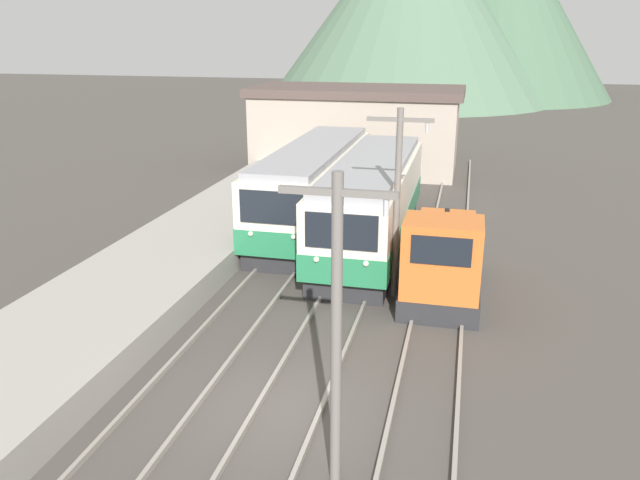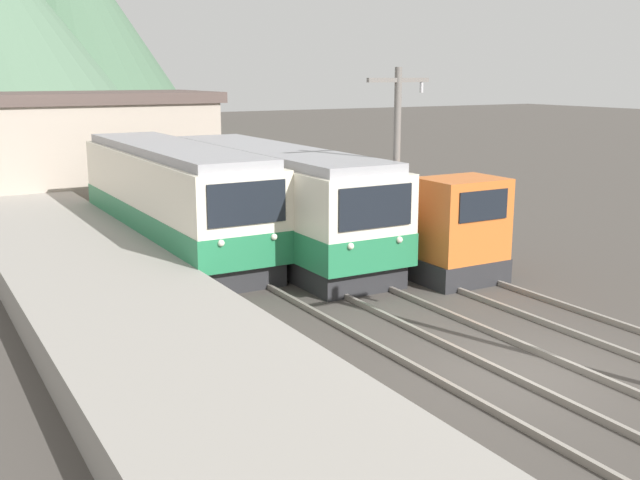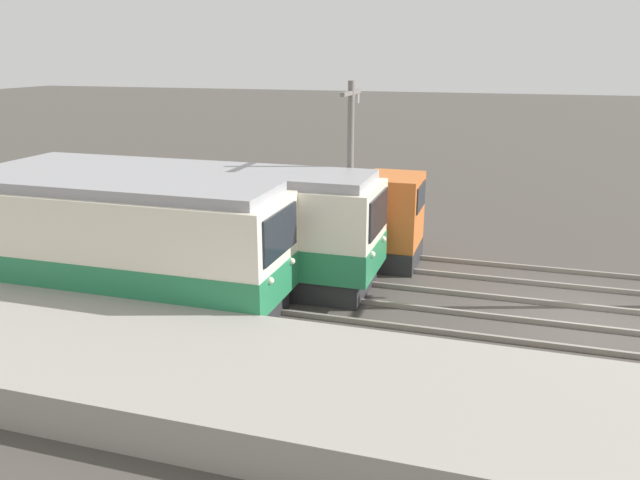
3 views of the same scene
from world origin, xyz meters
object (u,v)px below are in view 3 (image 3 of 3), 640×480
shunting_locomotive (347,225)px  catenary_mast_mid (350,172)px  commuter_train_left (79,245)px  commuter_train_center (188,226)px

shunting_locomotive → catenary_mast_mid: size_ratio=0.91×
commuter_train_left → shunting_locomotive: commuter_train_left is taller
catenary_mast_mid → shunting_locomotive: bearing=16.8°
commuter_train_left → commuter_train_center: (2.80, -1.85, -0.03)m
catenary_mast_mid → commuter_train_left: bearing=122.9°
commuter_train_left → shunting_locomotive: (5.80, -6.22, -0.46)m
commuter_train_center → shunting_locomotive: 5.32m
commuter_train_left → commuter_train_center: bearing=-33.5°
commuter_train_center → shunting_locomotive: (3.00, -4.37, -0.43)m
commuter_train_left → commuter_train_center: commuter_train_left is taller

